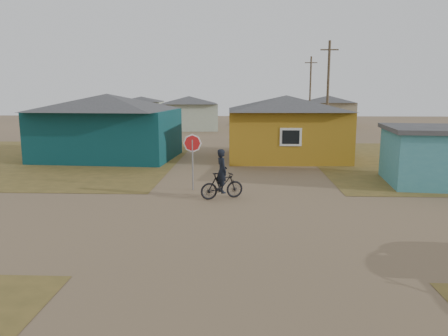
# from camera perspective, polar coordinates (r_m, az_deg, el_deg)

# --- Properties ---
(ground) EXTENTS (120.00, 120.00, 0.00)m
(ground) POSITION_cam_1_polar(r_m,az_deg,el_deg) (13.84, 2.95, -7.52)
(ground) COLOR #7B6347
(grass_nw) EXTENTS (20.00, 18.00, 0.00)m
(grass_nw) POSITION_cam_1_polar(r_m,az_deg,el_deg) (29.94, -25.10, 1.11)
(grass_nw) COLOR brown
(grass_nw) RESTS_ON ground
(house_teal) EXTENTS (8.93, 7.08, 4.00)m
(house_teal) POSITION_cam_1_polar(r_m,az_deg,el_deg) (28.06, -14.90, 5.40)
(house_teal) COLOR #0A3338
(house_teal) RESTS_ON ground
(house_yellow) EXTENTS (7.72, 6.76, 3.90)m
(house_yellow) POSITION_cam_1_polar(r_m,az_deg,el_deg) (27.40, 8.07, 5.42)
(house_yellow) COLOR #9A6E17
(house_yellow) RESTS_ON ground
(house_pale_west) EXTENTS (7.04, 6.15, 3.60)m
(house_pale_west) POSITION_cam_1_polar(r_m,az_deg,el_deg) (47.62, -4.58, 7.25)
(house_pale_west) COLOR #A0AB93
(house_pale_west) RESTS_ON ground
(house_beige_east) EXTENTS (6.95, 6.05, 3.60)m
(house_beige_east) POSITION_cam_1_polar(r_m,az_deg,el_deg) (54.20, 13.43, 7.35)
(house_beige_east) COLOR tan
(house_beige_east) RESTS_ON ground
(house_pale_north) EXTENTS (6.28, 5.81, 3.40)m
(house_pale_north) POSITION_cam_1_polar(r_m,az_deg,el_deg) (60.85, -10.73, 7.62)
(house_pale_north) COLOR #A0AB93
(house_pale_north) RESTS_ON ground
(utility_pole_near) EXTENTS (1.40, 0.20, 8.00)m
(utility_pole_near) POSITION_cam_1_polar(r_m,az_deg,el_deg) (35.81, 13.40, 9.74)
(utility_pole_near) COLOR brown
(utility_pole_near) RESTS_ON ground
(utility_pole_far) EXTENTS (1.40, 0.20, 8.00)m
(utility_pole_far) POSITION_cam_1_polar(r_m,az_deg,el_deg) (51.76, 11.19, 9.85)
(utility_pole_far) COLOR brown
(utility_pole_far) RESTS_ON ground
(stop_sign) EXTENTS (0.73, 0.36, 2.40)m
(stop_sign) POSITION_cam_1_polar(r_m,az_deg,el_deg) (18.36, -4.14, 2.51)
(stop_sign) COLOR gray
(stop_sign) RESTS_ON ground
(cyclist) EXTENTS (1.79, 1.11, 1.96)m
(cyclist) POSITION_cam_1_polar(r_m,az_deg,el_deg) (17.01, -0.27, -1.68)
(cyclist) COLOR black
(cyclist) RESTS_ON ground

